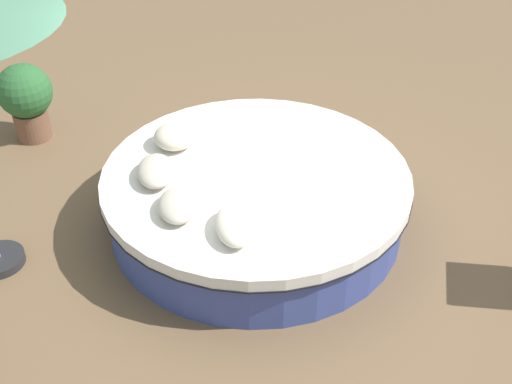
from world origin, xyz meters
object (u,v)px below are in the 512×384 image
Objects in this scene: round_bed at (256,196)px; throw_pillow_0 at (175,136)px; throw_pillow_1 at (156,171)px; throw_pillow_2 at (178,205)px; planter at (26,97)px; throw_pillow_3 at (235,225)px.

throw_pillow_0 is at bearing 51.28° from round_bed.
throw_pillow_1 is 0.54m from throw_pillow_2.
planter reaches higher than throw_pillow_0.
round_bed is 0.95m from throw_pillow_1.
throw_pillow_2 is at bearing 52.01° from throw_pillow_3.
round_bed is 3.15× the size of planter.
throw_pillow_3 is at bearing -145.47° from throw_pillow_1.
throw_pillow_1 reaches higher than throw_pillow_2.
throw_pillow_3 reaches higher than throw_pillow_2.
throw_pillow_0 is (0.55, 0.69, 0.38)m from round_bed.
round_bed is 0.96m from throw_pillow_0.
throw_pillow_0 is at bearing -1.81° from throw_pillow_2.
round_bed is 6.78× the size of throw_pillow_0.
round_bed is at bearing -128.72° from throw_pillow_0.
throw_pillow_0 reaches higher than throw_pillow_1.
round_bed is 5.42× the size of throw_pillow_1.
throw_pillow_0 reaches higher than throw_pillow_3.
round_bed is 0.93m from throw_pillow_3.
throw_pillow_0 is at bearing -20.69° from throw_pillow_1.
throw_pillow_2 is 0.92× the size of throw_pillow_3.
throw_pillow_1 reaches higher than round_bed.
throw_pillow_2 is at bearing -147.05° from planter.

